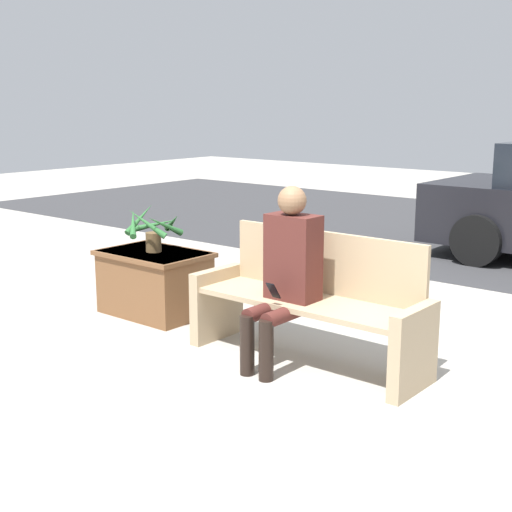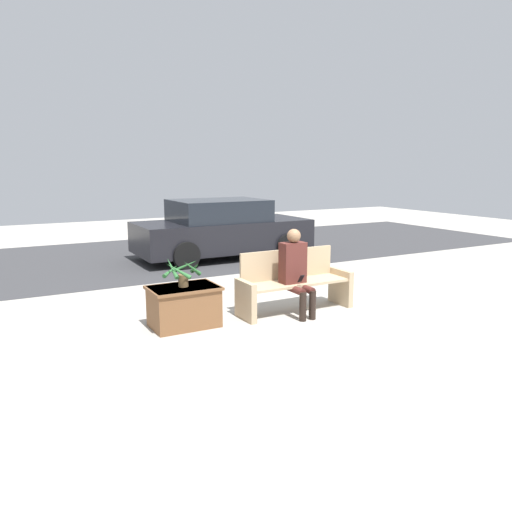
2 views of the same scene
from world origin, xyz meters
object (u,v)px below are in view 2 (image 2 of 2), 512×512
bench (293,283)px  planter_box (184,305)px  potted_plant (183,272)px  parked_car (222,229)px  person_seated (295,268)px

bench → planter_box: size_ratio=1.92×
planter_box → potted_plant: size_ratio=1.68×
potted_plant → parked_car: size_ratio=0.14×
person_seated → planter_box: (-1.69, 0.27, -0.42)m
bench → parked_car: 4.81m
bench → planter_box: (-1.78, 0.08, -0.14)m
potted_plant → planter_box: bearing=4.1°
person_seated → potted_plant: 1.72m
bench → planter_box: bench is taller
planter_box → potted_plant: (-0.01, -0.00, 0.48)m
person_seated → potted_plant: person_seated is taller
parked_car → person_seated: bearing=-102.1°
parked_car → bench: bearing=-101.6°
planter_box → parked_car: bearing=59.4°
bench → person_seated: person_seated is taller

